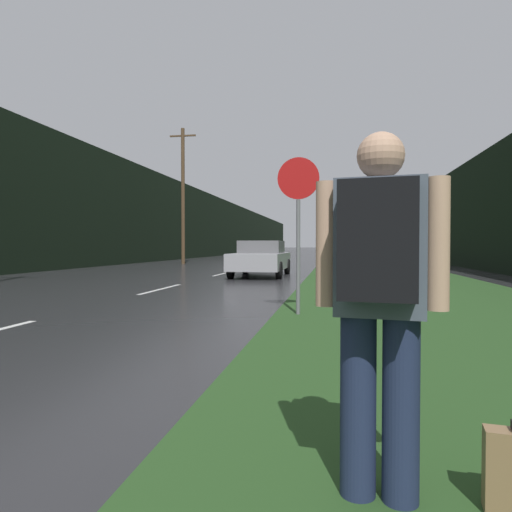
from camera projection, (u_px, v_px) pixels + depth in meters
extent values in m
cube|color=#26471E|center=(358.00, 260.00, 39.07)|extent=(6.00, 240.00, 0.02)
cube|color=silver|center=(161.00, 289.00, 12.76)|extent=(0.12, 3.00, 0.01)
cube|color=silver|center=(222.00, 274.00, 19.66)|extent=(0.12, 3.00, 0.01)
cube|color=silver|center=(252.00, 266.00, 26.55)|extent=(0.12, 3.00, 0.01)
cube|color=black|center=(205.00, 226.00, 51.66)|extent=(2.00, 140.00, 6.91)
cube|color=black|center=(412.00, 230.00, 47.83)|extent=(2.00, 140.00, 5.73)
cylinder|color=#4C3823|center=(183.00, 196.00, 30.47)|extent=(0.24, 0.24, 9.05)
cube|color=#4C3823|center=(183.00, 136.00, 30.38)|extent=(1.80, 0.10, 0.10)
cylinder|color=slate|center=(298.00, 257.00, 7.94)|extent=(0.07, 0.07, 2.02)
cylinder|color=#B71414|center=(298.00, 178.00, 7.91)|extent=(0.73, 0.02, 0.73)
cylinder|color=#1E2847|center=(358.00, 407.00, 2.19)|extent=(0.17, 0.17, 0.89)
cylinder|color=#1E2847|center=(401.00, 411.00, 2.13)|extent=(0.17, 0.17, 0.89)
cube|color=#4C5666|center=(380.00, 248.00, 2.14)|extent=(0.44, 0.29, 0.64)
sphere|color=tan|center=(381.00, 156.00, 2.13)|extent=(0.22, 0.22, 0.22)
cylinder|color=tan|center=(326.00, 244.00, 2.22)|extent=(0.10, 0.10, 0.60)
cylinder|color=tan|center=(438.00, 244.00, 2.06)|extent=(0.10, 0.10, 0.60)
cube|color=black|center=(378.00, 240.00, 1.94)|extent=(0.35, 0.22, 0.51)
cube|color=#9E9EA3|center=(261.00, 261.00, 18.22)|extent=(1.91, 4.61, 0.63)
cube|color=#5E5E61|center=(262.00, 247.00, 18.43)|extent=(1.63, 2.08, 0.49)
cylinder|color=black|center=(279.00, 270.00, 16.66)|extent=(0.20, 0.64, 0.64)
cylinder|color=black|center=(231.00, 270.00, 16.97)|extent=(0.20, 0.64, 0.64)
cylinder|color=black|center=(287.00, 267.00, 19.48)|extent=(0.20, 0.64, 0.64)
cylinder|color=black|center=(246.00, 266.00, 19.79)|extent=(0.20, 0.64, 0.64)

